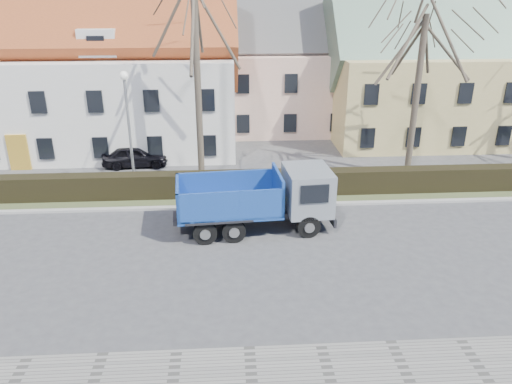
{
  "coord_description": "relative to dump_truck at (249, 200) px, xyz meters",
  "views": [
    {
      "loc": [
        -0.56,
        -18.35,
        10.42
      ],
      "look_at": [
        0.75,
        2.71,
        1.6
      ],
      "focal_mm": 35.0,
      "sensor_mm": 36.0,
      "label": 1
    }
  ],
  "objects": [
    {
      "name": "cart_frame",
      "position": [
        -3.29,
        2.4,
        -1.18
      ],
      "size": [
        0.61,
        0.35,
        0.56
      ],
      "primitive_type": null,
      "rotation": [
        0.0,
        0.0,
        -0.0
      ],
      "color": "silver",
      "rests_on": "ground"
    },
    {
      "name": "building_pink",
      "position": [
        3.58,
        17.89,
        2.55
      ],
      "size": [
        10.8,
        8.8,
        8.0
      ],
      "primitive_type": null,
      "color": "beige",
      "rests_on": "ground"
    },
    {
      "name": "dump_truck",
      "position": [
        0.0,
        0.0,
        0.0
      ],
      "size": [
        7.46,
        3.27,
        2.91
      ],
      "primitive_type": null,
      "rotation": [
        0.0,
        0.0,
        0.08
      ],
      "color": "navy",
      "rests_on": "ground"
    },
    {
      "name": "tree_2",
      "position": [
        9.58,
        6.39,
        4.05
      ],
      "size": [
        8.0,
        8.0,
        11.0
      ],
      "primitive_type": null,
      "color": "#483E32",
      "rests_on": "ground"
    },
    {
      "name": "ground",
      "position": [
        -0.42,
        -2.11,
        -1.45
      ],
      "size": [
        120.0,
        120.0,
        0.0
      ],
      "primitive_type": "plane",
      "color": "#404042"
    },
    {
      "name": "curb_far",
      "position": [
        -0.42,
        2.49,
        -1.39
      ],
      "size": [
        80.0,
        0.3,
        0.12
      ],
      "primitive_type": "cube",
      "color": "#9D9B97",
      "rests_on": "ground"
    },
    {
      "name": "parked_car_a",
      "position": [
        -6.57,
        9.03,
        -0.78
      ],
      "size": [
        4.04,
        1.81,
        1.35
      ],
      "primitive_type": "imported",
      "rotation": [
        0.0,
        0.0,
        1.63
      ],
      "color": "black",
      "rests_on": "ground"
    },
    {
      "name": "hedge",
      "position": [
        -0.42,
        3.89,
        -0.8
      ],
      "size": [
        60.0,
        0.9,
        1.3
      ],
      "primitive_type": "cube",
      "color": "black",
      "rests_on": "ground"
    },
    {
      "name": "grass_strip",
      "position": [
        -0.42,
        4.09,
        -1.4
      ],
      "size": [
        80.0,
        3.0,
        0.1
      ],
      "primitive_type": "cube",
      "color": "#424D2B",
      "rests_on": "ground"
    },
    {
      "name": "tree_1",
      "position": [
        -2.42,
        6.39,
        4.87
      ],
      "size": [
        9.2,
        9.2,
        12.65
      ],
      "primitive_type": null,
      "color": "#483E32",
      "rests_on": "ground"
    },
    {
      "name": "building_white",
      "position": [
        -13.42,
        13.89,
        3.3
      ],
      "size": [
        26.8,
        10.8,
        9.5
      ],
      "primitive_type": null,
      "color": "silver",
      "rests_on": "ground"
    },
    {
      "name": "streetlight",
      "position": [
        -5.96,
        4.89,
        1.81
      ],
      "size": [
        0.51,
        0.51,
        6.53
      ],
      "primitive_type": null,
      "color": "#9A9B9C",
      "rests_on": "ground"
    },
    {
      "name": "building_yellow",
      "position": [
        15.58,
        14.89,
        2.8
      ],
      "size": [
        18.8,
        10.8,
        8.5
      ],
      "primitive_type": null,
      "color": "tan",
      "rests_on": "ground"
    }
  ]
}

